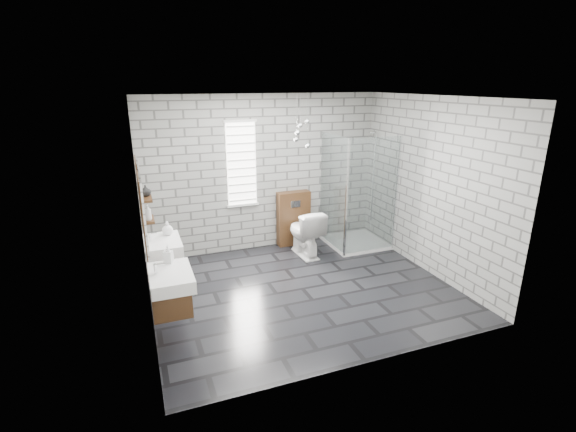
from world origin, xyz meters
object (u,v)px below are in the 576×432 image
shower_enclosure (355,220)px  toilet (305,232)px  vanity_left (167,280)px  cistern_panel (293,218)px  vanity_right (160,247)px

shower_enclosure → toilet: (-0.98, -0.02, -0.09)m
toilet → shower_enclosure: bearing=178.0°
vanity_left → toilet: 3.01m
vanity_left → cistern_panel: size_ratio=1.57×
vanity_left → vanity_right: bearing=90.0°
cistern_panel → shower_enclosure: size_ratio=0.49×
shower_enclosure → toilet: size_ratio=2.47×
vanity_left → cistern_panel: (2.43, 2.28, -0.26)m
cistern_panel → shower_enclosure: shower_enclosure is taller
cistern_panel → shower_enclosure: bearing=-27.8°
vanity_left → toilet: size_ratio=1.91×
vanity_right → toilet: (2.43, 0.69, -0.35)m
vanity_right → toilet: size_ratio=1.91×
vanity_left → toilet: bearing=35.7°
toilet → vanity_right: bearing=12.9°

